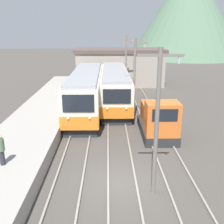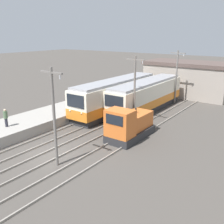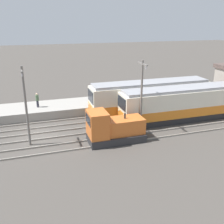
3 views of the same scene
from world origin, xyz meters
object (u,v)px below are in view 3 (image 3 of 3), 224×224
commuter_train_left (150,99)px  catenary_mast_near (26,104)px  person_on_platform (37,100)px  commuter_train_center (181,105)px  catenary_mast_mid (141,94)px  shunting_locomotive (113,129)px

commuter_train_left → catenary_mast_near: (4.31, -13.65, 2.03)m
commuter_train_left → person_on_platform: commuter_train_left is taller
commuter_train_center → person_on_platform: commuter_train_center is taller
commuter_train_left → person_on_platform: 13.00m
catenary_mast_mid → person_on_platform: size_ratio=4.21×
shunting_locomotive → catenary_mast_near: 7.85m
commuter_train_center → shunting_locomotive: (3.00, -8.71, -0.50)m
commuter_train_center → catenary_mast_mid: (1.51, -5.39, 2.12)m
catenary_mast_near → person_on_platform: catenary_mast_near is taller
person_on_platform → commuter_train_left: bearing=74.9°
shunting_locomotive → catenary_mast_mid: size_ratio=0.73×
commuter_train_left → shunting_locomotive: size_ratio=2.78×
catenary_mast_near → commuter_train_left: bearing=107.5°
catenary_mast_near → catenary_mast_mid: size_ratio=1.00×
commuter_train_center → shunting_locomotive: 9.22m
commuter_train_left → catenary_mast_mid: bearing=-35.6°
catenary_mast_mid → person_on_platform: catenary_mast_mid is taller
commuter_train_left → catenary_mast_near: size_ratio=2.04×
shunting_locomotive → catenary_mast_near: bearing=-101.6°
commuter_train_left → shunting_locomotive: (5.80, -6.40, -0.59)m
catenary_mast_mid → commuter_train_left: bearing=144.4°
shunting_locomotive → catenary_mast_mid: bearing=114.2°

